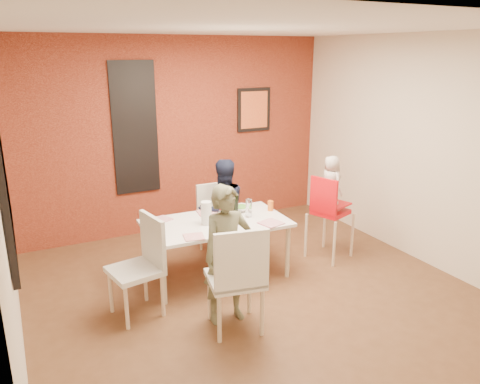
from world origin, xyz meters
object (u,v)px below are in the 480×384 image
chair_far (215,215)px  wine_bottle (236,206)px  toddler (331,183)px  paper_towel_roll (206,213)px  high_chair (328,210)px  child_far (223,210)px  child_near (227,255)px  chair_left (143,261)px  chair_near (238,275)px  dining_table (216,226)px

chair_far → wine_bottle: size_ratio=3.52×
toddler → paper_towel_roll: toddler is taller
chair_far → high_chair: size_ratio=0.83×
wine_bottle → child_far: bearing=90.9°
child_near → high_chair: bearing=21.4°
wine_bottle → paper_towel_roll: 0.42m
toddler → chair_left: bearing=91.1°
chair_near → chair_left: size_ratio=1.06×
child_far → wine_bottle: (0.01, -0.34, 0.15)m
chair_left → child_far: bearing=112.9°
toddler → paper_towel_roll: 1.59m
toddler → paper_towel_roll: size_ratio=2.61×
child_far → toddler: (1.18, -0.57, 0.33)m
chair_left → chair_far: bearing=120.0°
chair_near → paper_towel_roll: chair_near is taller
child_far → toddler: size_ratio=1.87×
chair_left → high_chair: high_chair is taller
high_chair → toddler: 0.33m
dining_table → paper_towel_roll: bearing=-166.9°
chair_near → wine_bottle: size_ratio=4.19×
chair_far → chair_near: bearing=-106.5°
child_near → child_far: 1.41m
dining_table → chair_near: chair_near is taller
chair_left → high_chair: 2.38m
dining_table → chair_far: (0.28, 0.65, -0.11)m
toddler → wine_bottle: toddler is taller
wine_bottle → paper_towel_roll: paper_towel_roll is taller
dining_table → child_near: child_near is taller
child_near → child_far: (0.55, 1.29, -0.04)m
chair_left → high_chair: size_ratio=0.93×
chair_near → high_chair: size_ratio=0.99×
toddler → wine_bottle: bearing=74.5°
chair_near → child_far: bearing=-99.2°
wine_bottle → dining_table: bearing=-166.5°
toddler → high_chair: bearing=117.7°
chair_left → paper_towel_roll: size_ratio=3.79×
high_chair → chair_near: bearing=99.4°
chair_near → child_near: (0.02, 0.25, 0.09)m
chair_near → chair_left: 0.99m
chair_left → child_near: size_ratio=0.73×
toddler → child_far: bearing=59.7°
chair_far → paper_towel_roll: 0.84m
high_chair → child_far: (-1.15, 0.59, -0.00)m
child_near → paper_towel_roll: 0.87m
child_far → paper_towel_roll: child_far is taller
dining_table → high_chair: 1.44m
chair_far → chair_left: (-1.23, -1.04, 0.06)m
toddler → wine_bottle: size_ratio=2.71×
dining_table → child_far: size_ratio=1.28×
child_far → chair_far: bearing=-88.9°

